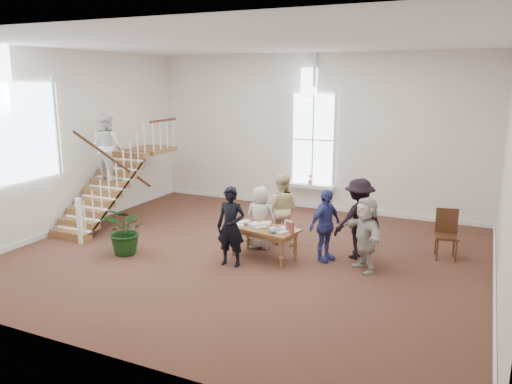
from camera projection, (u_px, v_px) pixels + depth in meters
The scene contains 12 objects.
ground at pixel (246, 255), 11.01m from camera, with size 10.00×10.00×0.00m, color #4C2B1E.
room_shell at pixel (311, 195), 14.80m from camera, with size 10.49×10.00×10.00m.
staircase at pixel (110, 163), 13.09m from camera, with size 1.10×4.10×2.92m.
library_table at pixel (264, 231), 10.67m from camera, with size 1.58×1.00×0.75m.
police_officer at pixel (231, 227), 10.23m from camera, with size 0.61×0.40×1.66m, color black.
elderly_woman at pixel (261, 217), 11.32m from camera, with size 0.70×0.46×1.44m, color beige.
person_yellow at pixel (281, 209), 11.61m from camera, with size 0.81×0.63×1.67m, color beige.
woman_cluster_a at pixel (325, 225), 10.52m from camera, with size 0.91×0.38×1.55m, color #383D86.
woman_cluster_b at pixel (359, 219), 10.64m from camera, with size 1.13×0.65×1.75m, color black.
woman_cluster_c at pixel (365, 234), 9.97m from camera, with size 1.42×0.45×1.53m, color #BBB4A8.
floor_plant at pixel (126, 230), 10.93m from camera, with size 0.98×0.85×1.09m, color #123711.
side_chair at pixel (447, 231), 10.72m from camera, with size 0.54×0.54×1.07m.
Camera 1 is at (4.59, -9.35, 3.83)m, focal length 35.00 mm.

